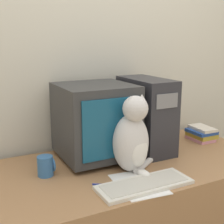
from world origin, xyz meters
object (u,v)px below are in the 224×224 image
at_px(crt_monitor, 95,121).
at_px(pen, 107,185).
at_px(cat, 132,139).
at_px(mug, 46,166).
at_px(book_stack, 201,134).
at_px(keyboard, 144,185).
at_px(computer_tower, 146,115).

height_order(crt_monitor, pen, crt_monitor).
height_order(cat, mug, cat).
relative_size(cat, book_stack, 2.17).
height_order(keyboard, pen, keyboard).
distance_m(computer_tower, book_stack, 0.49).
distance_m(book_stack, pen, 0.95).
xyz_separation_m(keyboard, book_stack, (0.74, 0.41, 0.04)).
height_order(book_stack, pen, book_stack).
height_order(computer_tower, book_stack, computer_tower).
bearing_deg(pen, book_stack, 19.77).
bearing_deg(keyboard, mug, 138.76).
distance_m(crt_monitor, computer_tower, 0.34).
xyz_separation_m(crt_monitor, pen, (-0.10, -0.36, -0.22)).
relative_size(computer_tower, cat, 1.10).
height_order(cat, book_stack, cat).
relative_size(computer_tower, pen, 3.68).
distance_m(keyboard, cat, 0.25).
xyz_separation_m(crt_monitor, computer_tower, (0.34, -0.02, 0.00)).
bearing_deg(cat, keyboard, -112.44).
bearing_deg(crt_monitor, book_stack, -2.51).
bearing_deg(computer_tower, mug, -171.96).
height_order(pen, mug, mug).
bearing_deg(crt_monitor, cat, -70.60).
height_order(crt_monitor, mug, crt_monitor).
bearing_deg(computer_tower, crt_monitor, 177.40).
bearing_deg(pen, keyboard, -30.00).
bearing_deg(mug, computer_tower, 8.04).
relative_size(crt_monitor, pen, 3.55).
xyz_separation_m(computer_tower, pen, (-0.44, -0.34, -0.22)).
bearing_deg(crt_monitor, mug, -161.63).
bearing_deg(keyboard, cat, 78.13).
distance_m(cat, book_stack, 0.75).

